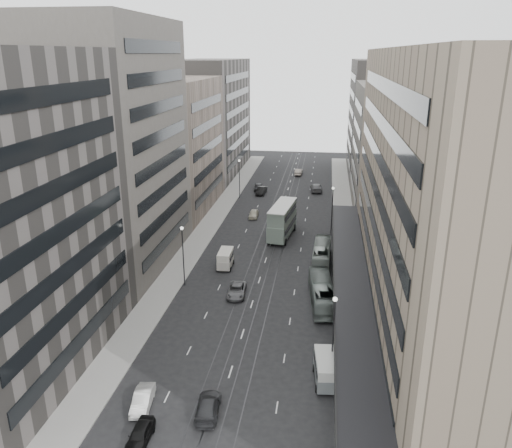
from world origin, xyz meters
The scene contains 29 objects.
ground centered at (0.00, 0.00, 0.00)m, with size 220.00×220.00×0.00m, color black.
sidewalk_right centered at (12.00, 37.50, 0.07)m, with size 4.00×125.00×0.15m, color gray.
sidewalk_left centered at (-12.00, 37.50, 0.07)m, with size 4.00×125.00×0.15m, color gray.
department_store centered at (21.45, 8.00, 14.95)m, with size 19.20×60.00×30.00m.
building_right_mid centered at (21.50, 52.00, 12.00)m, with size 15.00×28.00×24.00m, color #524E47.
building_right_far centered at (21.50, 82.00, 14.00)m, with size 15.00×32.00×28.00m, color #5A5551.
building_left_b centered at (-21.50, 19.00, 17.00)m, with size 15.00×26.00×34.00m, color #524E47.
building_left_c centered at (-21.50, 46.00, 12.50)m, with size 15.00×28.00×25.00m, color gray.
building_left_d centered at (-21.50, 79.00, 14.00)m, with size 15.00×38.00×28.00m, color #5A5551.
lamp_right_near centered at (9.70, -5.00, 5.20)m, with size 0.44×0.44×8.32m.
lamp_right_far centered at (9.70, 35.00, 5.20)m, with size 0.44×0.44×8.32m.
lamp_left_near centered at (-9.70, 12.00, 5.20)m, with size 0.44×0.44×8.32m.
lamp_left_far centered at (-9.70, 55.00, 5.20)m, with size 0.44×0.44×8.32m.
bus_near centered at (8.50, 9.47, 1.52)m, with size 2.55×10.90×3.04m, color slate.
bus_far centered at (8.30, 22.49, 1.42)m, with size 2.39×10.20×2.84m, color gray.
double_decker centered at (1.50, 32.37, 3.04)m, with size 4.26×10.58×5.63m.
vw_microbus centered at (9.20, -6.22, 1.44)m, with size 2.62×4.98×2.59m.
panel_van centered at (-5.44, 18.54, 1.42)m, with size 2.13×4.15×2.58m.
sedan_0 centered at (-5.40, -16.07, 0.68)m, with size 1.61×4.00×1.36m, color black.
sedan_1 centered at (-6.68, -11.99, 0.70)m, with size 1.48×4.25×1.40m, color silver.
sedan_2 centered at (-2.27, 10.12, 0.67)m, with size 2.24×4.85×1.35m, color #5A5A5D.
sedan_3 centered at (-0.81, -12.06, 0.70)m, with size 1.95×4.80×1.39m, color #292A2C.
sedan_4 centered at (-4.77, 42.08, 0.71)m, with size 1.67×4.16×1.42m, color #ACA58E.
sedan_5 centered at (-5.44, 58.54, 0.80)m, with size 1.68×4.83×1.59m, color black.
sedan_6 centered at (1.50, 40.35, 0.83)m, with size 2.75×5.96×1.66m, color beige.
sedan_7 centered at (6.39, 62.71, 0.86)m, with size 2.40×5.91×1.72m, color #575759.
sedan_8 centered at (-6.58, 61.73, 0.77)m, with size 1.81×4.50×1.53m, color #292A2C.
sedan_9 centered at (1.54, 78.16, 0.78)m, with size 1.65×4.72×1.56m, color #A99B8C.
pedestrian centered at (10.85, -8.86, 1.17)m, with size 0.74×0.49×2.04m, color black.
Camera 1 is at (8.27, -46.54, 29.46)m, focal length 35.00 mm.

